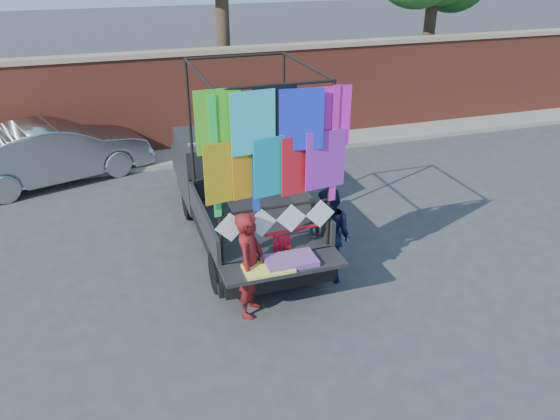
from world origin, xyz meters
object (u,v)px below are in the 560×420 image
object	(u,v)px
sedan	(55,152)
pickup_truck	(234,185)
man	(329,236)
woman	(250,265)

from	to	relation	value
sedan	pickup_truck	bearing A→B (deg)	-154.13
pickup_truck	sedan	world-z (taller)	pickup_truck
pickup_truck	man	size ratio (longest dim) A/B	3.35
woman	pickup_truck	bearing A→B (deg)	21.93
man	pickup_truck	bearing A→B (deg)	167.89
man	sedan	bearing A→B (deg)	-178.25
pickup_truck	man	world-z (taller)	pickup_truck
woman	man	world-z (taller)	woman
man	woman	bearing A→B (deg)	-106.69
woman	man	distance (m)	1.52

